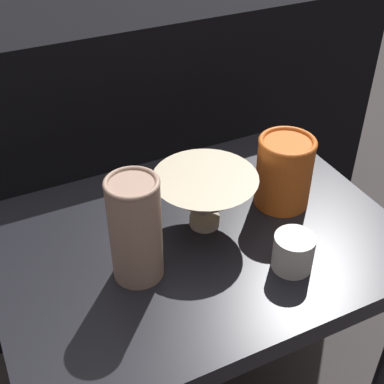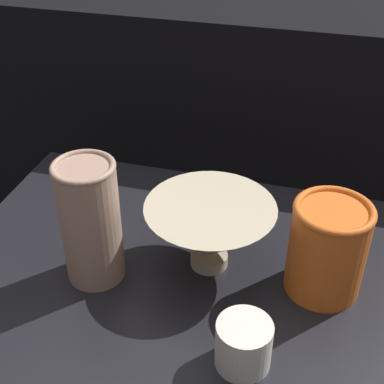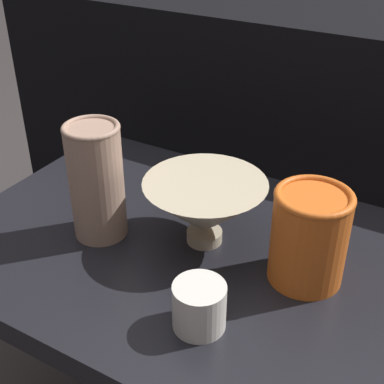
% 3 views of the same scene
% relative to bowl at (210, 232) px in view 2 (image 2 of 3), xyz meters
% --- Properties ---
extents(table, '(0.74, 0.53, 0.56)m').
position_rel_bowl_xyz_m(table, '(-0.03, -0.03, -0.12)').
color(table, black).
rests_on(table, ground_plane).
extents(couch_backdrop, '(1.46, 0.50, 0.82)m').
position_rel_bowl_xyz_m(couch_backdrop, '(-0.03, 0.59, -0.21)').
color(couch_backdrop, black).
rests_on(couch_backdrop, ground_plane).
extents(bowl, '(0.19, 0.19, 0.11)m').
position_rel_bowl_xyz_m(bowl, '(0.00, 0.00, 0.00)').
color(bowl, '#C1B293').
rests_on(bowl, table).
extents(vase_textured_left, '(0.09, 0.09, 0.19)m').
position_rel_bowl_xyz_m(vase_textured_left, '(-0.16, -0.06, 0.04)').
color(vase_textured_left, tan).
rests_on(vase_textured_left, table).
extents(vase_colorful_right, '(0.11, 0.11, 0.14)m').
position_rel_bowl_xyz_m(vase_colorful_right, '(0.17, -0.00, 0.01)').
color(vase_colorful_right, orange).
rests_on(vase_colorful_right, table).
extents(cup, '(0.07, 0.07, 0.07)m').
position_rel_bowl_xyz_m(cup, '(0.08, -0.17, -0.03)').
color(cup, silver).
rests_on(cup, table).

